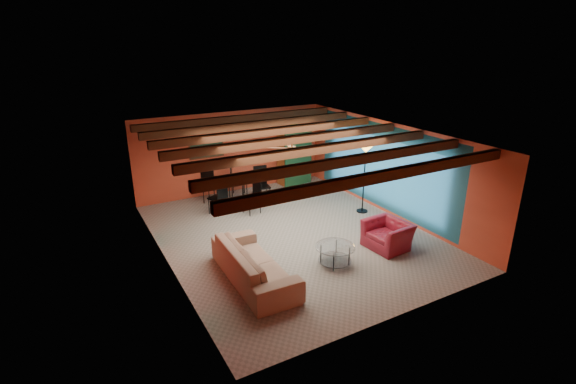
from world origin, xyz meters
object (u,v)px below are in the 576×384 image
floor_lamp (364,179)px  potted_plant (294,122)px  sofa (254,263)px  vase (235,167)px  coffee_table (335,255)px  armoire (294,156)px  armchair (388,235)px  dining_table (236,187)px

floor_lamp → potted_plant: 3.56m
floor_lamp → sofa: bearing=-157.1°
floor_lamp → vase: size_ratio=10.01×
coffee_table → armoire: bearing=69.3°
potted_plant → vase: potted_plant is taller
coffee_table → vase: size_ratio=4.44×
armchair → floor_lamp: (0.92, 2.13, 0.69)m
sofa → potted_plant: (3.99, 5.21, 1.81)m
armchair → floor_lamp: size_ratio=0.51×
dining_table → vase: vase is taller
armchair → potted_plant: (0.47, 5.47, 1.86)m
armchair → armoire: (0.47, 5.47, 0.64)m
potted_plant → sofa: bearing=-127.4°
sofa → floor_lamp: (4.44, 1.88, 0.64)m
dining_table → potted_plant: size_ratio=4.46×
floor_lamp → vase: floor_lamp is taller
potted_plant → vase: 2.98m
armchair → vase: 5.07m
floor_lamp → armchair: bearing=-113.2°
sofa → dining_table: (1.35, 4.23, 0.18)m
armchair → floor_lamp: 2.42m
armchair → dining_table: dining_table is taller
sofa → coffee_table: sofa is taller
sofa → floor_lamp: floor_lamp is taller
armoire → potted_plant: size_ratio=3.98×
armchair → dining_table: 4.99m
floor_lamp → dining_table: bearing=142.7°
coffee_table → potted_plant: potted_plant is taller
potted_plant → coffee_table: bearing=-110.7°
sofa → potted_plant: bearing=-36.0°
dining_table → armchair: bearing=-64.1°
floor_lamp → potted_plant: potted_plant is taller
armchair → dining_table: size_ratio=0.48×
sofa → vase: vase is taller
dining_table → vase: size_ratio=10.64×
coffee_table → dining_table: (-0.55, 4.54, 0.34)m
armchair → vase: size_ratio=5.08×
armoire → floor_lamp: (0.45, -3.33, 0.05)m
armchair → coffee_table: (-1.62, -0.06, -0.11)m
vase → potted_plant: bearing=20.4°
coffee_table → sofa: bearing=170.6°
coffee_table → potted_plant: bearing=69.3°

